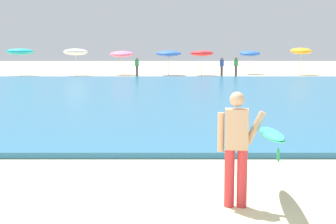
# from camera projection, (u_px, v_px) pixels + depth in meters

# --- Properties ---
(sea) EXTENTS (120.00, 28.00, 0.14)m
(sea) POSITION_uv_depth(u_px,v_px,m) (153.00, 94.00, 24.25)
(sea) COLOR teal
(sea) RESTS_ON ground
(surfer_with_board) EXTENTS (1.06, 2.51, 1.73)m
(surfer_with_board) POSITION_uv_depth(u_px,v_px,m) (252.00, 140.00, 7.12)
(surfer_with_board) COLOR red
(surfer_with_board) RESTS_ON ground
(beach_umbrella_0) EXTENTS (2.30, 2.32, 2.34)m
(beach_umbrella_0) POSITION_uv_depth(u_px,v_px,m) (20.00, 52.00, 40.87)
(beach_umbrella_0) COLOR beige
(beach_umbrella_0) RESTS_ON ground
(beach_umbrella_1) EXTENTS (2.06, 2.09, 2.33)m
(beach_umbrella_1) POSITION_uv_depth(u_px,v_px,m) (75.00, 52.00, 41.08)
(beach_umbrella_1) COLOR beige
(beach_umbrella_1) RESTS_ON ground
(beach_umbrella_2) EXTENTS (2.10, 2.13, 2.15)m
(beach_umbrella_2) POSITION_uv_depth(u_px,v_px,m) (121.00, 54.00, 42.39)
(beach_umbrella_2) COLOR beige
(beach_umbrella_2) RESTS_ON ground
(beach_umbrella_3) EXTENTS (2.16, 2.17, 2.15)m
(beach_umbrella_3) POSITION_uv_depth(u_px,v_px,m) (168.00, 54.00, 41.58)
(beach_umbrella_3) COLOR beige
(beach_umbrella_3) RESTS_ON ground
(beach_umbrella_4) EXTENTS (1.98, 2.00, 2.16)m
(beach_umbrella_4) POSITION_uv_depth(u_px,v_px,m) (201.00, 53.00, 41.29)
(beach_umbrella_4) COLOR beige
(beach_umbrella_4) RESTS_ON ground
(beach_umbrella_5) EXTENTS (1.86, 1.89, 2.14)m
(beach_umbrella_5) POSITION_uv_depth(u_px,v_px,m) (249.00, 54.00, 43.15)
(beach_umbrella_5) COLOR beige
(beach_umbrella_5) RESTS_ON ground
(beach_umbrella_6) EXTENTS (1.87, 1.91, 2.42)m
(beach_umbrella_6) POSITION_uv_depth(u_px,v_px,m) (301.00, 51.00, 42.29)
(beach_umbrella_6) COLOR beige
(beach_umbrella_6) RESTS_ON ground
(beachgoer_near_row_left) EXTENTS (0.32, 0.20, 1.58)m
(beachgoer_near_row_left) POSITION_uv_depth(u_px,v_px,m) (236.00, 66.00, 40.51)
(beachgoer_near_row_left) COLOR #383842
(beachgoer_near_row_left) RESTS_ON ground
(beachgoer_near_row_mid) EXTENTS (0.32, 0.20, 1.58)m
(beachgoer_near_row_mid) POSITION_uv_depth(u_px,v_px,m) (221.00, 66.00, 39.86)
(beachgoer_near_row_mid) COLOR #383842
(beachgoer_near_row_mid) RESTS_ON ground
(beachgoer_near_row_right) EXTENTS (0.32, 0.20, 1.58)m
(beachgoer_near_row_right) POSITION_uv_depth(u_px,v_px,m) (137.00, 66.00, 40.26)
(beachgoer_near_row_right) COLOR #383842
(beachgoer_near_row_right) RESTS_ON ground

